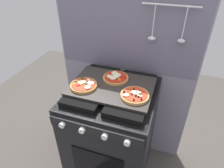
# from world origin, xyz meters

# --- Properties ---
(ground_plane) EXTENTS (4.00, 4.00, 0.00)m
(ground_plane) POSITION_xyz_m (0.00, 0.00, 0.00)
(ground_plane) COLOR #4C4742
(kitchen_backsplash) EXTENTS (1.10, 0.08, 1.55)m
(kitchen_backsplash) POSITION_xyz_m (0.00, 0.33, 0.79)
(kitchen_backsplash) COLOR gray
(kitchen_backsplash) RESTS_ON ground_plane
(stove) EXTENTS (0.60, 0.64, 0.90)m
(stove) POSITION_xyz_m (-0.00, -0.00, 0.45)
(stove) COLOR black
(stove) RESTS_ON ground_plane
(baking_tray) EXTENTS (0.54, 0.38, 0.02)m
(baking_tray) POSITION_xyz_m (0.00, 0.00, 0.91)
(baking_tray) COLOR #2D2826
(baking_tray) RESTS_ON stove
(pizza_left) EXTENTS (0.18, 0.18, 0.03)m
(pizza_left) POSITION_xyz_m (-0.17, -0.07, 0.93)
(pizza_left) COLOR #C18947
(pizza_left) RESTS_ON baking_tray
(pizza_right) EXTENTS (0.18, 0.18, 0.03)m
(pizza_right) POSITION_xyz_m (0.17, -0.07, 0.93)
(pizza_right) COLOR tan
(pizza_right) RESTS_ON baking_tray
(pizza_center) EXTENTS (0.18, 0.18, 0.03)m
(pizza_center) POSITION_xyz_m (-0.00, 0.08, 0.93)
(pizza_center) COLOR #C18947
(pizza_center) RESTS_ON baking_tray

